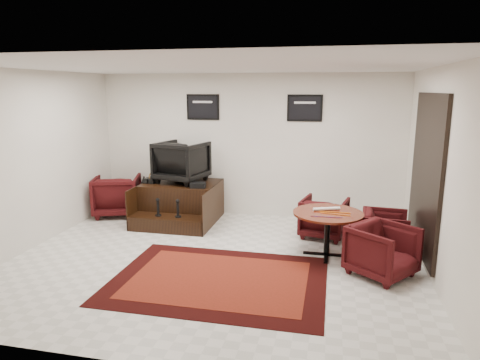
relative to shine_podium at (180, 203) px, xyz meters
name	(u,v)px	position (x,y,z in m)	size (l,w,h in m)	color
ground	(214,261)	(1.18, -1.81, -0.34)	(6.00, 6.00, 0.00)	silver
room_shell	(243,141)	(1.59, -1.69, 1.45)	(6.02, 5.02, 2.81)	beige
area_rug	(219,279)	(1.42, -2.42, -0.33)	(2.82, 2.12, 0.01)	black
shine_podium	(180,203)	(0.00, 0.00, 0.00)	(1.42, 1.47, 0.73)	black
shine_chair	(182,160)	(0.00, 0.15, 0.83)	(0.85, 0.80, 0.88)	black
shoes_pair	(152,180)	(-0.55, -0.05, 0.44)	(0.26, 0.29, 0.10)	black
polish_kit	(198,185)	(0.45, -0.27, 0.44)	(0.28, 0.19, 0.10)	black
umbrella_black	(139,197)	(-0.82, -0.09, 0.10)	(0.33, 0.12, 0.88)	black
umbrella_hooked	(139,196)	(-0.84, -0.06, 0.11)	(0.33, 0.12, 0.89)	black
armchair_side	(117,193)	(-1.37, 0.08, 0.11)	(0.87, 0.81, 0.89)	black
meeting_table	(328,218)	(2.81, -1.22, 0.26)	(1.05, 1.05, 0.69)	#430F09
table_chair_back	(324,215)	(2.74, -0.36, 0.04)	(0.73, 0.68, 0.75)	black
table_chair_window	(385,229)	(3.69, -0.83, 0.01)	(0.68, 0.64, 0.70)	black
table_chair_corner	(383,248)	(3.55, -1.80, 0.05)	(0.76, 0.71, 0.78)	black
paper_roll	(327,209)	(2.78, -1.13, 0.37)	(0.05, 0.05, 0.42)	white
table_clutter	(333,214)	(2.88, -1.32, 0.35)	(0.57, 0.30, 0.01)	#D6650B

